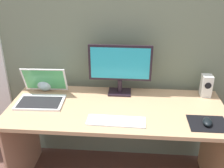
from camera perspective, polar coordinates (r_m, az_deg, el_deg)
The scene contains 9 objects.
wall_back at distance 2.08m, azimuth 1.77°, elevation 13.36°, with size 6.00×0.04×2.50m, color #656F59.
desk at distance 1.97m, azimuth 0.93°, elevation -8.54°, with size 1.58×0.65×0.72m.
monitor at distance 2.01m, azimuth 1.78°, elevation 3.79°, with size 0.49×0.14×0.40m.
speaker_right at distance 2.15m, azimuth 19.91°, elevation -0.35°, with size 0.08×0.09×0.17m.
laptop at distance 2.05m, azimuth -15.08°, elevation -2.20°, with size 0.35×0.33×0.23m.
fishbowl at distance 2.19m, azimuth -14.36°, elevation 0.41°, with size 0.15×0.15×0.15m, color silver.
keyboard_external at distance 1.74m, azimuth 0.90°, elevation -8.12°, with size 0.39×0.13×0.01m, color white.
mousepad at distance 1.83m, azimuth 20.21°, elevation -8.14°, with size 0.25×0.20×0.00m, color black.
mouse at distance 1.81m, azimuth 20.13°, elevation -7.75°, with size 0.06×0.10×0.04m, color black.
Camera 1 is at (0.10, -1.64, 1.67)m, focal length 41.81 mm.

